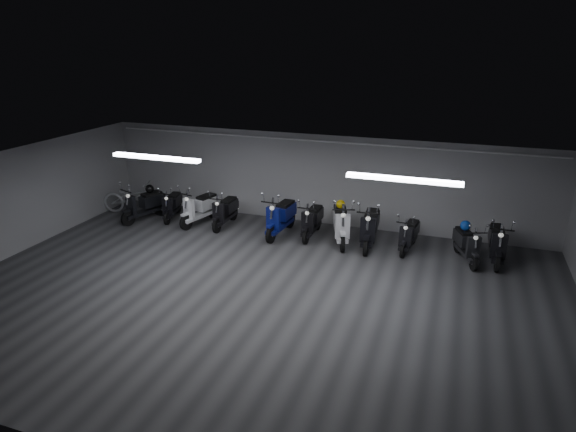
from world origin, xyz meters
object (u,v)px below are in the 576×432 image
(helmet_0, at_px, (465,226))
(scooter_10, at_px, (498,237))
(bicycle, at_px, (132,194))
(helmet_2, at_px, (150,189))
(scooter_0, at_px, (144,200))
(scooter_1, at_px, (172,201))
(scooter_2, at_px, (200,203))
(scooter_8, at_px, (409,230))
(scooter_5, at_px, (312,216))
(scooter_9, at_px, (467,239))
(scooter_3, at_px, (225,206))
(scooter_4, at_px, (281,211))
(helmet_1, at_px, (341,204))
(scooter_7, at_px, (370,221))
(scooter_6, at_px, (341,218))

(helmet_0, bearing_deg, scooter_10, 0.19)
(bicycle, bearing_deg, helmet_2, -123.25)
(scooter_0, bearing_deg, scooter_1, 50.39)
(scooter_10, xyz_separation_m, helmet_0, (-0.81, -0.00, 0.21))
(bicycle, height_order, scooter_10, scooter_10)
(scooter_10, bearing_deg, bicycle, 177.63)
(scooter_2, bearing_deg, scooter_0, -155.76)
(scooter_2, relative_size, scooter_8, 1.16)
(scooter_5, distance_m, scooter_9, 4.29)
(scooter_8, xyz_separation_m, scooter_9, (1.49, -0.21, 0.02))
(scooter_2, bearing_deg, scooter_8, 14.91)
(scooter_3, distance_m, helmet_2, 2.59)
(scooter_1, relative_size, helmet_0, 6.02)
(scooter_4, bearing_deg, helmet_2, -175.02)
(scooter_1, relative_size, scooter_10, 0.87)
(scooter_10, bearing_deg, scooter_3, 178.38)
(scooter_1, distance_m, scooter_10, 9.70)
(helmet_1, bearing_deg, scooter_0, -174.62)
(scooter_1, bearing_deg, scooter_8, -13.83)
(scooter_4, xyz_separation_m, scooter_8, (3.69, 0.09, -0.14))
(scooter_3, relative_size, scooter_9, 1.04)
(scooter_0, distance_m, scooter_5, 5.45)
(scooter_0, height_order, scooter_8, scooter_0)
(helmet_0, bearing_deg, scooter_4, -178.89)
(scooter_7, height_order, scooter_8, scooter_7)
(scooter_5, height_order, scooter_7, scooter_7)
(scooter_10, relative_size, helmet_1, 7.28)
(scooter_6, xyz_separation_m, scooter_8, (1.90, 0.03, -0.14))
(scooter_5, bearing_deg, scooter_1, -179.76)
(scooter_2, bearing_deg, scooter_7, 14.32)
(scooter_8, xyz_separation_m, helmet_1, (-1.99, 0.23, 0.45))
(scooter_6, bearing_deg, helmet_1, 90.00)
(helmet_0, bearing_deg, scooter_5, 178.82)
(scooter_1, bearing_deg, scooter_7, -14.49)
(scooter_7, xyz_separation_m, bicycle, (-7.98, 0.24, -0.11))
(scooter_5, xyz_separation_m, scooter_7, (1.72, -0.16, 0.09))
(bicycle, bearing_deg, helmet_0, -106.48)
(scooter_8, height_order, helmet_1, scooter_8)
(scooter_2, bearing_deg, scooter_9, 13.32)
(scooter_2, bearing_deg, bicycle, -170.25)
(scooter_8, distance_m, helmet_0, 1.44)
(bicycle, xyz_separation_m, helmet_1, (7.06, 0.05, 0.42))
(scooter_4, distance_m, scooter_8, 3.70)
(scooter_8, height_order, bicycle, bicycle)
(helmet_2, bearing_deg, helmet_1, 3.20)
(scooter_5, distance_m, scooter_6, 0.90)
(helmet_0, relative_size, helmet_1, 1.05)
(scooter_3, height_order, helmet_0, scooter_3)
(scooter_5, distance_m, scooter_8, 2.79)
(scooter_2, bearing_deg, scooter_6, 14.64)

